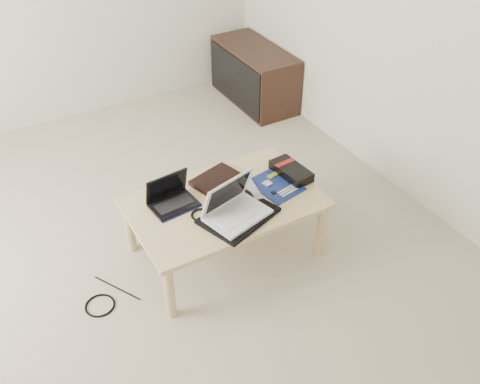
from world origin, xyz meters
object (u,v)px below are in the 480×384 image
media_cabinet (253,75)px  gpu_box (291,171)px  netbook (172,199)px  white_laptop (234,207)px  coffee_table (224,207)px

media_cabinet → gpu_box: size_ratio=3.09×
gpu_box → media_cabinet: bearing=66.5°
netbook → gpu_box: netbook is taller
netbook → gpu_box: 0.76m
media_cabinet → white_laptop: size_ratio=2.33×
netbook → gpu_box: size_ratio=0.96×
coffee_table → media_cabinet: size_ratio=1.22×
white_laptop → media_cabinet: bearing=56.0°
white_laptop → gpu_box: white_laptop is taller
coffee_table → media_cabinet: media_cabinet is taller
coffee_table → media_cabinet: 2.00m
coffee_table → gpu_box: bearing=2.2°
white_laptop → gpu_box: 0.53m
netbook → media_cabinet: bearing=45.9°
coffee_table → white_laptop: (-0.02, -0.16, 0.12)m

